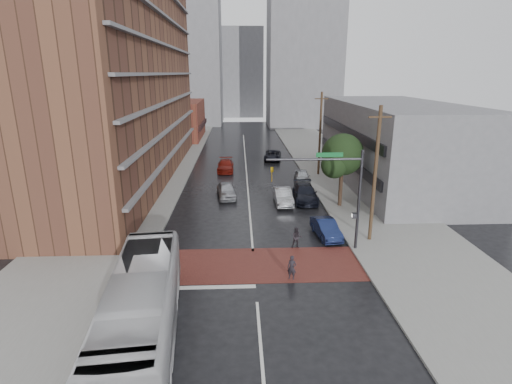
{
  "coord_description": "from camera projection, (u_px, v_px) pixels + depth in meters",
  "views": [
    {
      "loc": [
        -0.88,
        -23.24,
        12.11
      ],
      "look_at": [
        0.34,
        5.47,
        3.5
      ],
      "focal_mm": 28.0,
      "sensor_mm": 36.0,
      "label": 1
    }
  ],
  "objects": [
    {
      "name": "utility_pole_far",
      "position": [
        320.0,
        134.0,
        47.6
      ],
      "size": [
        1.6,
        0.26,
        10.0
      ],
      "color": "#473321",
      "rests_on": "ground"
    },
    {
      "name": "distant_tower_west",
      "position": [
        183.0,
        56.0,
        95.24
      ],
      "size": [
        18.0,
        16.0,
        32.0
      ],
      "primitive_type": "cube",
      "color": "slate",
      "rests_on": "ground"
    },
    {
      "name": "sidewalk_east",
      "position": [
        338.0,
        172.0,
        50.12
      ],
      "size": [
        9.0,
        90.0,
        0.15
      ],
      "primitive_type": "cube",
      "color": "gray",
      "rests_on": "ground"
    },
    {
      "name": "signal_mast",
      "position": [
        339.0,
        186.0,
        27.02
      ],
      "size": [
        6.5,
        0.3,
        7.2
      ],
      "color": "#2D2D33",
      "rests_on": "ground"
    },
    {
      "name": "storefront_west",
      "position": [
        180.0,
        120.0,
        75.94
      ],
      "size": [
        8.0,
        16.0,
        7.0
      ],
      "primitive_type": "cube",
      "color": "maroon",
      "rests_on": "ground"
    },
    {
      "name": "car_travel_a",
      "position": [
        226.0,
        190.0,
        40.11
      ],
      "size": [
        2.28,
        4.57,
        1.49
      ],
      "primitive_type": "imported",
      "rotation": [
        0.0,
        0.0,
        0.12
      ],
      "color": "#A3A5AB",
      "rests_on": "ground"
    },
    {
      "name": "car_travel_c",
      "position": [
        225.0,
        166.0,
        50.86
      ],
      "size": [
        2.02,
        4.97,
        1.44
      ],
      "primitive_type": "imported",
      "rotation": [
        0.0,
        0.0,
        -0.0
      ],
      "color": "maroon",
      "rests_on": "ground"
    },
    {
      "name": "distant_tower_east",
      "position": [
        304.0,
        45.0,
        90.06
      ],
      "size": [
        16.0,
        14.0,
        36.0
      ],
      "primitive_type": "cube",
      "color": "slate",
      "rests_on": "ground"
    },
    {
      "name": "car_parked_mid",
      "position": [
        305.0,
        193.0,
        39.1
      ],
      "size": [
        2.35,
        5.41,
        1.55
      ],
      "primitive_type": "imported",
      "rotation": [
        0.0,
        0.0,
        -0.03
      ],
      "color": "black",
      "rests_on": "ground"
    },
    {
      "name": "car_parked_far",
      "position": [
        302.0,
        176.0,
        45.66
      ],
      "size": [
        1.97,
        4.3,
        1.43
      ],
      "primitive_type": "imported",
      "rotation": [
        0.0,
        0.0,
        -0.07
      ],
      "color": "#ADB1B5",
      "rests_on": "ground"
    },
    {
      "name": "apartment_block",
      "position": [
        120.0,
        55.0,
        44.13
      ],
      "size": [
        10.0,
        44.0,
        28.0
      ],
      "primitive_type": "cube",
      "color": "brown",
      "rests_on": "ground"
    },
    {
      "name": "transit_bus",
      "position": [
        142.0,
        309.0,
        18.25
      ],
      "size": [
        4.13,
        12.64,
        3.46
      ],
      "primitive_type": "imported",
      "rotation": [
        0.0,
        0.0,
        0.1
      ],
      "color": "silver",
      "rests_on": "ground"
    },
    {
      "name": "pedestrian_b",
      "position": [
        297.0,
        238.0,
        28.52
      ],
      "size": [
        0.8,
        0.65,
        1.57
      ],
      "primitive_type": "imported",
      "rotation": [
        0.0,
        0.0,
        -0.08
      ],
      "color": "black",
      "rests_on": "ground"
    },
    {
      "name": "utility_pole_near",
      "position": [
        375.0,
        174.0,
        28.46
      ],
      "size": [
        1.6,
        0.26,
        10.0
      ],
      "color": "#473321",
      "rests_on": "ground"
    },
    {
      "name": "pedestrian_a",
      "position": [
        292.0,
        268.0,
        24.18
      ],
      "size": [
        0.66,
        0.56,
        1.53
      ],
      "primitive_type": "imported",
      "rotation": [
        0.0,
        0.0,
        -0.43
      ],
      "color": "black",
      "rests_on": "ground"
    },
    {
      "name": "street_tree",
      "position": [
        343.0,
        157.0,
        36.26
      ],
      "size": [
        4.2,
        4.1,
        6.9
      ],
      "color": "#332319",
      "rests_on": "ground"
    },
    {
      "name": "car_travel_b",
      "position": [
        283.0,
        196.0,
        38.18
      ],
      "size": [
        1.69,
        4.57,
        1.49
      ],
      "primitive_type": "imported",
      "rotation": [
        0.0,
        0.0,
        0.03
      ],
      "color": "#B6B9BF",
      "rests_on": "ground"
    },
    {
      "name": "building_east",
      "position": [
        396.0,
        144.0,
        44.27
      ],
      "size": [
        11.0,
        26.0,
        9.0
      ],
      "primitive_type": "cube",
      "color": "slate",
      "rests_on": "ground"
    },
    {
      "name": "car_parked_near",
      "position": [
        326.0,
        229.0,
        30.5
      ],
      "size": [
        1.9,
        4.22,
        1.35
      ],
      "primitive_type": "imported",
      "rotation": [
        0.0,
        0.0,
        0.12
      ],
      "color": "#131D45",
      "rests_on": "ground"
    },
    {
      "name": "ground",
      "position": [
        254.0,
        268.0,
        25.75
      ],
      "size": [
        160.0,
        160.0,
        0.0
      ],
      "primitive_type": "plane",
      "color": "black",
      "rests_on": "ground"
    },
    {
      "name": "suv_travel",
      "position": [
        273.0,
        155.0,
        57.52
      ],
      "size": [
        2.92,
        5.16,
        1.36
      ],
      "primitive_type": "imported",
      "rotation": [
        0.0,
        0.0,
        -0.14
      ],
      "color": "black",
      "rests_on": "ground"
    },
    {
      "name": "sidewalk_west",
      "position": [
        153.0,
        174.0,
        49.18
      ],
      "size": [
        9.0,
        90.0,
        0.15
      ],
      "primitive_type": "cube",
      "color": "gray",
      "rests_on": "ground"
    },
    {
      "name": "distant_tower_center",
      "position": [
        241.0,
        73.0,
        113.22
      ],
      "size": [
        12.0,
        10.0,
        24.0
      ],
      "primitive_type": "cube",
      "color": "slate",
      "rests_on": "ground"
    },
    {
      "name": "crosswalk",
      "position": [
        254.0,
        264.0,
        26.22
      ],
      "size": [
        14.0,
        5.0,
        0.02
      ],
      "primitive_type": "cube",
      "color": "maroon",
      "rests_on": "ground"
    }
  ]
}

